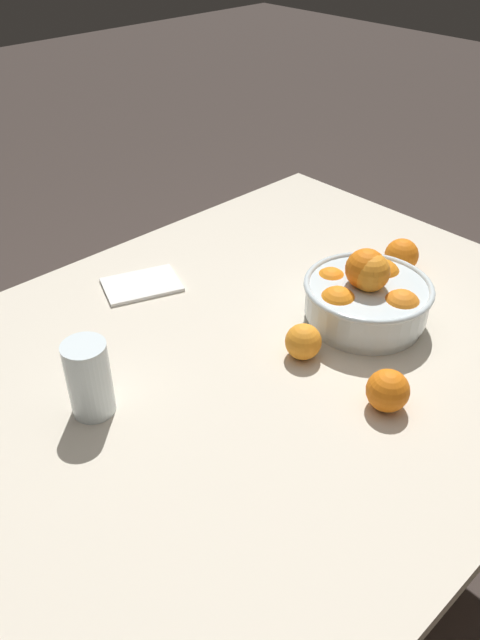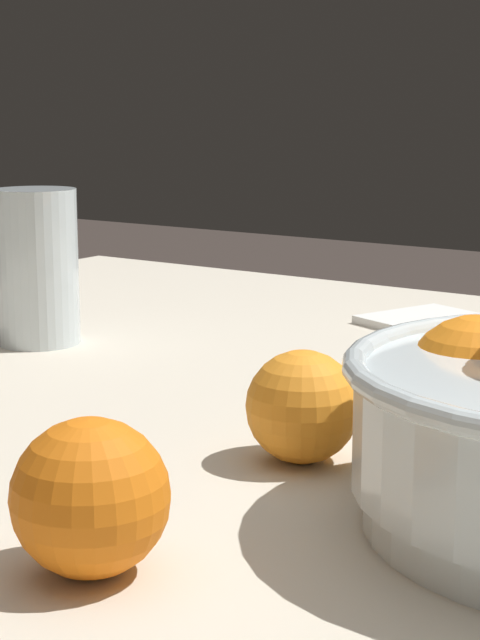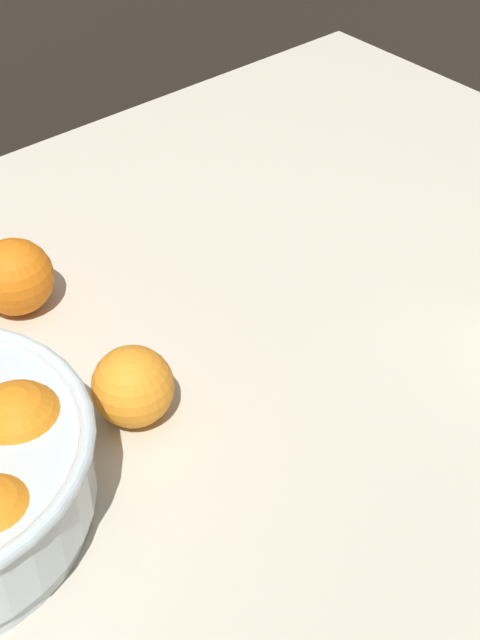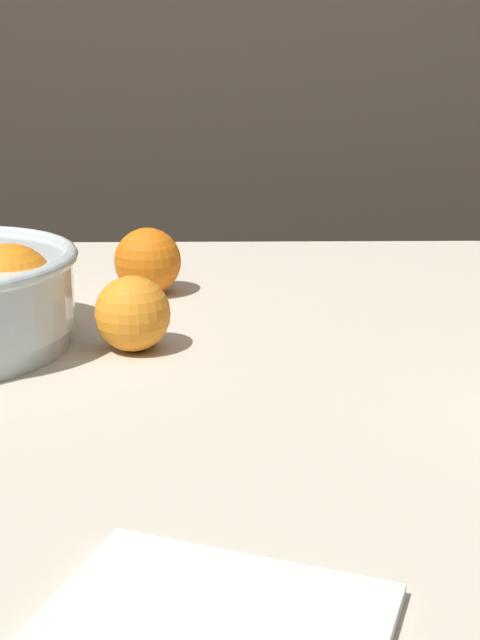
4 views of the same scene
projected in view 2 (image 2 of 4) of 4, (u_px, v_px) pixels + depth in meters
The scene contains 5 objects.
dining_table at pixel (317, 520), 0.73m from camera, with size 1.34×1.05×0.74m.
juice_glass at pixel (37, 276), 0.95m from camera, with size 0.07×0.07×0.14m.
orange_loose_front at pixel (90, 497), 0.49m from camera, with size 0.07×0.07×0.07m, color orange.
orange_loose_aside at pixel (302, 407), 0.64m from camera, with size 0.07×0.07×0.07m, color orange.
napkin at pixel (453, 327), 1.02m from camera, with size 0.16×0.11×0.01m, color white.
Camera 2 is at (-0.35, 0.60, 0.95)m, focal length 60.00 mm.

